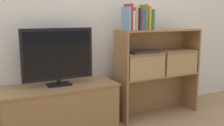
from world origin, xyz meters
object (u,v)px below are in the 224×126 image
tv (58,55)px  book_mustard (146,18)px  tv_stand (60,108)px  book_plum (138,21)px  book_ivory (130,21)px  book_forest (149,20)px  book_skyblue (126,19)px  storage_basket_left (142,64)px  book_teal (141,21)px  book_olive (144,17)px  book_tan (133,19)px  storage_basket_right (176,60)px  laptop (142,52)px  book_crimson (128,17)px  book_charcoal (136,19)px

tv → book_mustard: 0.97m
tv_stand → tv: (0.00, -0.00, 0.51)m
book_plum → book_mustard: book_mustard is taller
book_ivory → book_forest: 0.22m
book_skyblue → book_mustard: (0.24, 0.00, 0.00)m
book_forest → storage_basket_left: bearing=161.0°
book_teal → book_olive: bearing=0.0°
book_mustard → book_forest: 0.04m
book_ivory → book_tan: bearing=0.0°
tv_stand → book_olive: bearing=-7.4°
book_mustard → storage_basket_right: bearing=2.9°
book_olive → book_forest: bearing=0.0°
book_tan → storage_basket_right: size_ratio=0.51×
book_plum → laptop: size_ratio=0.60×
tv → book_skyblue: (0.66, -0.11, 0.34)m
book_tan → book_forest: size_ratio=1.10×
book_plum → book_teal: book_teal is taller
book_crimson → book_charcoal: book_crimson is taller
book_ivory → book_teal: 0.12m
tv → storage_basket_right: (1.34, -0.09, -0.14)m
book_skyblue → book_ivory: (0.05, 0.00, -0.02)m
book_crimson → book_forest: 0.25m
book_tan → book_plum: 0.06m
book_teal → book_forest: size_ratio=0.92×
book_teal → storage_basket_right: book_teal is taller
storage_basket_right → tv_stand: bearing=176.1°
tv → book_forest: book_forest is taller
book_ivory → book_forest: size_ratio=0.91×
storage_basket_right → laptop: 0.48m
book_teal → laptop: size_ratio=0.61×
tv → book_forest: 1.00m
book_tan → storage_basket_left: bearing=9.6°
book_plum → storage_basket_right: (0.53, 0.02, -0.45)m
tv_stand → storage_basket_right: 1.39m
book_plum → book_crimson: bearing=180.0°
book_ivory → book_plum: bearing=0.0°
book_charcoal → storage_basket_left: size_ratio=0.49×
book_olive → storage_basket_right: book_olive is taller
book_tan → book_teal: bearing=0.0°
book_ivory → laptop: 0.36m
tv → book_tan: bearing=-8.6°
tv → book_mustard: (0.90, -0.11, 0.34)m
book_tan → tv: bearing=171.4°
book_plum → book_skyblue: bearing=180.0°
book_teal → book_plum: bearing=180.0°
book_tan → storage_basket_right: bearing=2.1°
book_plum → book_forest: 0.13m
book_tan → book_olive: (0.13, 0.00, 0.01)m
book_crimson → book_plum: size_ratio=1.37×
book_plum → storage_basket_left: size_ratio=0.42×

